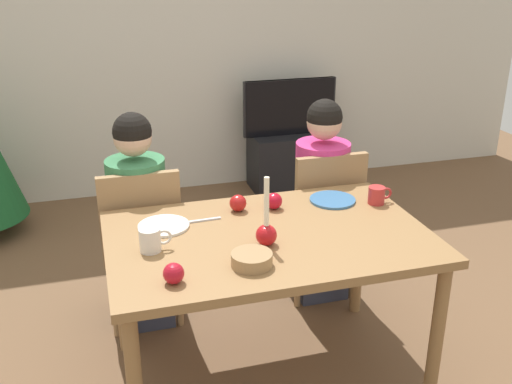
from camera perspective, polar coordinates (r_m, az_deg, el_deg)
name	(u,v)px	position (r m, az deg, el deg)	size (l,w,h in m)	color
ground_plane	(267,373)	(2.99, 1.11, -17.10)	(7.68, 7.68, 0.00)	brown
back_wall	(172,33)	(4.90, -8.09, 14.95)	(6.40, 0.10, 2.60)	beige
dining_table	(269,251)	(2.62, 1.22, -5.71)	(1.40, 0.90, 0.75)	olive
chair_left	(141,238)	(3.14, -11.02, -4.34)	(0.40, 0.40, 0.90)	#99754C
chair_right	(322,215)	(3.36, 6.43, -2.26)	(0.40, 0.40, 0.90)	#99754C
person_left_child	(140,225)	(3.15, -11.16, -3.15)	(0.30, 0.30, 1.17)	#33384C
person_right_child	(321,204)	(3.36, 6.26, -1.14)	(0.30, 0.30, 1.17)	#33384C
tv_stand	(289,161)	(5.06, 3.16, 3.01)	(0.64, 0.40, 0.48)	black
tv	(290,107)	(4.93, 3.27, 8.19)	(0.79, 0.05, 0.46)	black
candle_centerpiece	(266,231)	(2.46, 1.00, -3.78)	(0.09, 0.09, 0.30)	red
plate_left	(164,226)	(2.67, -8.90, -3.24)	(0.23, 0.23, 0.01)	white
plate_right	(333,200)	(2.94, 7.39, -0.76)	(0.23, 0.23, 0.01)	teal
mug_left	(151,240)	(2.46, -10.10, -4.56)	(0.13, 0.09, 0.10)	silver
mug_right	(377,195)	(2.94, 11.61, -0.30)	(0.12, 0.08, 0.09)	#B72D2D
fork_left	(202,220)	(2.71, -5.26, -2.75)	(0.18, 0.01, 0.01)	silver
bowl_walnuts	(252,259)	(2.32, -0.41, -6.52)	(0.16, 0.16, 0.05)	#99754C
apple_near_candle	(174,273)	(2.22, -7.96, -7.79)	(0.08, 0.08, 0.08)	#B01322
apple_by_left_plate	(274,201)	(2.82, 1.75, -0.88)	(0.08, 0.08, 0.08)	#B30F20
apple_by_right_mug	(238,203)	(2.79, -1.75, -1.07)	(0.08, 0.08, 0.08)	#AB1818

